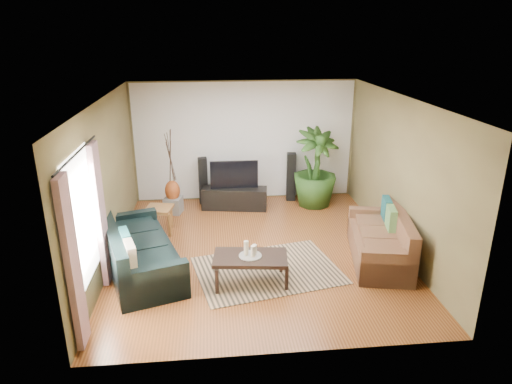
{
  "coord_description": "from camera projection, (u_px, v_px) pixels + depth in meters",
  "views": [
    {
      "loc": [
        -0.76,
        -7.3,
        3.78
      ],
      "look_at": [
        0.0,
        0.2,
        1.05
      ],
      "focal_mm": 32.0,
      "sensor_mm": 36.0,
      "label": 1
    }
  ],
  "objects": [
    {
      "name": "area_rug",
      "position": [
        268.0,
        270.0,
        7.52
      ],
      "size": [
        2.57,
        2.06,
        0.01
      ],
      "primitive_type": "cube",
      "rotation": [
        0.0,
        0.0,
        0.21
      ],
      "color": "tan",
      "rests_on": "floor"
    },
    {
      "name": "candle_tall",
      "position": [
        246.0,
        248.0,
        6.99
      ],
      "size": [
        0.07,
        0.07,
        0.23
      ],
      "primitive_type": "cylinder",
      "color": "beige",
      "rests_on": "candle_tray"
    },
    {
      "name": "television",
      "position": [
        234.0,
        175.0,
        9.86
      ],
      "size": [
        1.03,
        0.06,
        0.61
      ],
      "primitive_type": "cube",
      "color": "black",
      "rests_on": "tv_stand"
    },
    {
      "name": "wall_back",
      "position": [
        245.0,
        141.0,
        10.3
      ],
      "size": [
        5.0,
        0.0,
        5.0
      ],
      "primitive_type": "plane",
      "rotation": [
        1.57,
        0.0,
        0.0
      ],
      "color": "olive",
      "rests_on": "ground"
    },
    {
      "name": "tv_stand",
      "position": [
        235.0,
        198.0,
        10.03
      ],
      "size": [
        1.46,
        0.65,
        0.47
      ],
      "primitive_type": "cube",
      "rotation": [
        0.0,
        0.0,
        -0.16
      ],
      "color": "black",
      "rests_on": "floor"
    },
    {
      "name": "wall_front",
      "position": [
        282.0,
        255.0,
        5.15
      ],
      "size": [
        5.0,
        0.0,
        5.0
      ],
      "primitive_type": "plane",
      "rotation": [
        -1.57,
        0.0,
        0.0
      ],
      "color": "olive",
      "rests_on": "ground"
    },
    {
      "name": "sofa_left",
      "position": [
        140.0,
        246.0,
        7.41
      ],
      "size": [
        1.69,
        2.54,
        0.85
      ],
      "primitive_type": "cube",
      "rotation": [
        0.0,
        0.0,
        1.89
      ],
      "color": "black",
      "rests_on": "floor"
    },
    {
      "name": "wall_left",
      "position": [
        106.0,
        184.0,
        7.49
      ],
      "size": [
        0.0,
        5.5,
        5.5
      ],
      "primitive_type": "plane",
      "rotation": [
        1.57,
        0.0,
        1.57
      ],
      "color": "olive",
      "rests_on": "ground"
    },
    {
      "name": "pedestal",
      "position": [
        173.0,
        205.0,
        9.8
      ],
      "size": [
        0.42,
        0.42,
        0.35
      ],
      "primitive_type": "cube",
      "rotation": [
        0.0,
        0.0,
        -0.25
      ],
      "color": "gray",
      "rests_on": "floor"
    },
    {
      "name": "wall_right",
      "position": [
        399.0,
        175.0,
        7.96
      ],
      "size": [
        0.0,
        5.5,
        5.5
      ],
      "primitive_type": "plane",
      "rotation": [
        1.57,
        0.0,
        -1.57
      ],
      "color": "olive",
      "rests_on": "ground"
    },
    {
      "name": "speaker_right",
      "position": [
        291.0,
        177.0,
        10.43
      ],
      "size": [
        0.22,
        0.24,
        1.11
      ],
      "primitive_type": "cube",
      "rotation": [
        0.0,
        0.0,
        -0.09
      ],
      "color": "black",
      "rests_on": "floor"
    },
    {
      "name": "plant_pot",
      "position": [
        314.0,
        199.0,
        10.27
      ],
      "size": [
        0.32,
        0.32,
        0.25
      ],
      "primitive_type": "cylinder",
      "color": "black",
      "rests_on": "floor"
    },
    {
      "name": "vase",
      "position": [
        172.0,
        191.0,
        9.69
      ],
      "size": [
        0.32,
        0.32,
        0.45
      ],
      "primitive_type": "ellipsoid",
      "color": "#92411A",
      "rests_on": "pedestal"
    },
    {
      "name": "curtain_rod",
      "position": [
        77.0,
        153.0,
        5.67
      ],
      "size": [
        0.03,
        1.9,
        0.03
      ],
      "primitive_type": "cylinder",
      "rotation": [
        1.57,
        0.0,
        0.0
      ],
      "color": "black",
      "rests_on": "ground"
    },
    {
      "name": "ceiling",
      "position": [
        257.0,
        99.0,
        7.26
      ],
      "size": [
        5.5,
        5.5,
        0.0
      ],
      "primitive_type": "plane",
      "rotation": [
        3.14,
        0.0,
        0.0
      ],
      "color": "white",
      "rests_on": "ground"
    },
    {
      "name": "backwall_panel",
      "position": [
        245.0,
        141.0,
        10.29
      ],
      "size": [
        4.9,
        0.0,
        4.9
      ],
      "primitive_type": "plane",
      "rotation": [
        1.57,
        0.0,
        0.0
      ],
      "color": "white",
      "rests_on": "ground"
    },
    {
      "name": "curtain_far",
      "position": [
        101.0,
        215.0,
        6.77
      ],
      "size": [
        0.08,
        0.35,
        2.2
      ],
      "primitive_type": "cube",
      "color": "gray",
      "rests_on": "ground"
    },
    {
      "name": "sofa_right",
      "position": [
        380.0,
        237.0,
        7.74
      ],
      "size": [
        1.21,
        2.04,
        0.85
      ],
      "primitive_type": "cube",
      "rotation": [
        0.0,
        0.0,
        -1.77
      ],
      "color": "brown",
      "rests_on": "floor"
    },
    {
      "name": "potted_plant",
      "position": [
        315.0,
        168.0,
        10.01
      ],
      "size": [
        1.23,
        1.23,
        1.73
      ],
      "primitive_type": "imported",
      "rotation": [
        0.0,
        0.0,
        0.33
      ],
      "color": "#214316",
      "rests_on": "floor"
    },
    {
      "name": "speaker_left",
      "position": [
        203.0,
        181.0,
        10.25
      ],
      "size": [
        0.21,
        0.23,
        1.06
      ],
      "primitive_type": "cube",
      "rotation": [
        0.0,
        0.0,
        0.1
      ],
      "color": "black",
      "rests_on": "floor"
    },
    {
      "name": "candle_tray",
      "position": [
        250.0,
        256.0,
        7.01
      ],
      "size": [
        0.35,
        0.35,
        0.02
      ],
      "primitive_type": "cylinder",
      "color": "gray",
      "rests_on": "coffee_table"
    },
    {
      "name": "side_table",
      "position": [
        160.0,
        220.0,
        8.84
      ],
      "size": [
        0.57,
        0.57,
        0.52
      ],
      "primitive_type": "cube",
      "rotation": [
        0.0,
        0.0,
        -0.18
      ],
      "color": "brown",
      "rests_on": "floor"
    },
    {
      "name": "curtain_near",
      "position": [
        73.0,
        264.0,
        5.36
      ],
      "size": [
        0.08,
        0.35,
        2.2
      ],
      "primitive_type": "cube",
      "color": "gray",
      "rests_on": "ground"
    },
    {
      "name": "window_pane",
      "position": [
        82.0,
        220.0,
        5.97
      ],
      "size": [
        0.0,
        1.8,
        1.8
      ],
      "primitive_type": "plane",
      "rotation": [
        1.57,
        0.0,
        1.57
      ],
      "color": "white",
      "rests_on": "ground"
    },
    {
      "name": "candle_short",
      "position": [
        254.0,
        249.0,
        7.04
      ],
      "size": [
        0.07,
        0.07,
        0.14
      ],
      "primitive_type": "cylinder",
      "color": "beige",
      "rests_on": "candle_tray"
    },
    {
      "name": "candle_mid",
      "position": [
        253.0,
        251.0,
        6.94
      ],
      "size": [
        0.07,
        0.07,
        0.18
      ],
      "primitive_type": "cylinder",
      "color": "beige",
      "rests_on": "candle_tray"
    },
    {
      "name": "coffee_table",
      "position": [
        250.0,
        269.0,
        7.09
      ],
      "size": [
        1.2,
        0.75,
        0.46
      ],
      "primitive_type": "cube",
      "rotation": [
        0.0,
        0.0,
        -0.12
      ],
      "color": "black",
      "rests_on": "floor"
    },
    {
      "name": "floor",
      "position": [
        257.0,
        251.0,
        8.18
      ],
      "size": [
        5.5,
        5.5,
        0.0
      ],
      "primitive_type": "plane",
      "color": "brown",
      "rests_on": "ground"
    }
  ]
}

